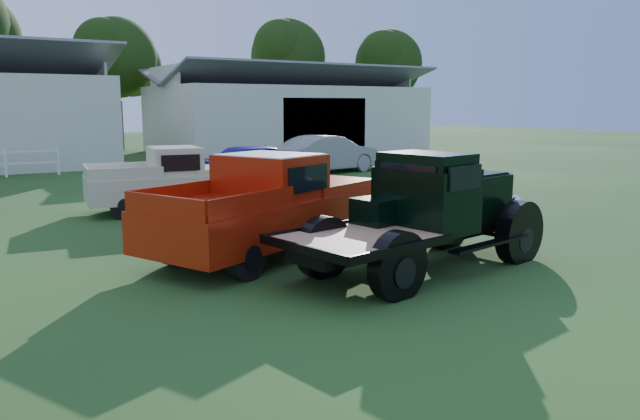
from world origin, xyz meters
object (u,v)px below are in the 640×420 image
misc_car_grey (328,154)px  red_pickup (267,204)px  misc_car_blue (261,164)px  white_pickup (172,180)px  vintage_flatbed (422,212)px

misc_car_grey → red_pickup: bearing=133.6°
red_pickup → misc_car_blue: (4.74, 9.64, -0.21)m
red_pickup → white_pickup: 5.96m
misc_car_grey → white_pickup: bearing=114.8°
vintage_flatbed → misc_car_blue: 12.49m
vintage_flatbed → red_pickup: (-1.75, 2.49, -0.04)m
vintage_flatbed → red_pickup: vintage_flatbed is taller
vintage_flatbed → misc_car_grey: bearing=53.1°
vintage_flatbed → misc_car_grey: 16.29m
red_pickup → vintage_flatbed: bearing=-78.0°
red_pickup → misc_car_grey: (9.17, 12.01, -0.19)m
white_pickup → vintage_flatbed: bearing=-71.4°
misc_car_blue → vintage_flatbed: bearing=159.8°
misc_car_blue → misc_car_grey: 5.02m
white_pickup → misc_car_blue: bearing=46.6°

